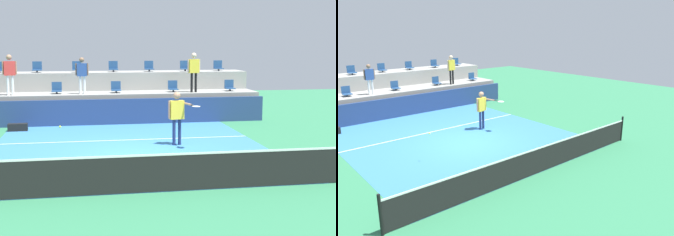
# 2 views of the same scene
# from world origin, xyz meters

# --- Properties ---
(ground_plane) EXTENTS (40.00, 40.00, 0.00)m
(ground_plane) POSITION_xyz_m (0.00, 0.00, 0.00)
(ground_plane) COLOR #2D754C
(court_inner_paint) EXTENTS (9.00, 10.00, 0.01)m
(court_inner_paint) POSITION_xyz_m (0.00, 1.00, 0.00)
(court_inner_paint) COLOR teal
(court_inner_paint) RESTS_ON ground_plane
(court_service_line) EXTENTS (9.00, 0.06, 0.00)m
(court_service_line) POSITION_xyz_m (0.00, 2.40, 0.01)
(court_service_line) COLOR white
(court_service_line) RESTS_ON ground_plane
(tennis_net) EXTENTS (10.48, 0.08, 1.07)m
(tennis_net) POSITION_xyz_m (0.00, -4.00, 0.50)
(tennis_net) COLOR black
(tennis_net) RESTS_ON ground_plane
(sponsor_backboard) EXTENTS (13.00, 0.16, 1.10)m
(sponsor_backboard) POSITION_xyz_m (0.00, 6.00, 0.55)
(sponsor_backboard) COLOR navy
(sponsor_backboard) RESTS_ON ground_plane
(seating_tier_lower) EXTENTS (13.00, 1.80, 1.25)m
(seating_tier_lower) POSITION_xyz_m (0.00, 7.30, 0.62)
(seating_tier_lower) COLOR gray
(seating_tier_lower) RESTS_ON ground_plane
(seating_tier_upper) EXTENTS (13.00, 1.80, 2.10)m
(seating_tier_upper) POSITION_xyz_m (0.00, 9.10, 1.05)
(seating_tier_upper) COLOR gray
(seating_tier_upper) RESTS_ON ground_plane
(stadium_chair_lower_left) EXTENTS (0.44, 0.40, 0.52)m
(stadium_chair_lower_left) POSITION_xyz_m (-2.62, 7.23, 1.46)
(stadium_chair_lower_left) COLOR #2D2D33
(stadium_chair_lower_left) RESTS_ON seating_tier_lower
(stadium_chair_lower_center) EXTENTS (0.44, 0.40, 0.52)m
(stadium_chair_lower_center) POSITION_xyz_m (-0.00, 7.23, 1.46)
(stadium_chair_lower_center) COLOR #2D2D33
(stadium_chair_lower_center) RESTS_ON seating_tier_lower
(stadium_chair_lower_right) EXTENTS (0.44, 0.40, 0.52)m
(stadium_chair_lower_right) POSITION_xyz_m (2.63, 7.23, 1.46)
(stadium_chair_lower_right) COLOR #2D2D33
(stadium_chair_lower_right) RESTS_ON seating_tier_lower
(stadium_chair_lower_far_right) EXTENTS (0.44, 0.40, 0.52)m
(stadium_chair_lower_far_right) POSITION_xyz_m (5.34, 7.23, 1.46)
(stadium_chair_lower_far_right) COLOR #2D2D33
(stadium_chair_lower_far_right) RESTS_ON seating_tier_lower
(stadium_chair_upper_far_left) EXTENTS (0.44, 0.40, 0.52)m
(stadium_chair_upper_far_left) POSITION_xyz_m (-5.29, 9.03, 2.31)
(stadium_chair_upper_far_left) COLOR #2D2D33
(stadium_chair_upper_far_left) RESTS_ON seating_tier_upper
(stadium_chair_upper_left) EXTENTS (0.44, 0.40, 0.52)m
(stadium_chair_upper_left) POSITION_xyz_m (-3.59, 9.03, 2.31)
(stadium_chair_upper_left) COLOR #2D2D33
(stadium_chair_upper_left) RESTS_ON seating_tier_upper
(stadium_chair_upper_mid_left) EXTENTS (0.44, 0.40, 0.52)m
(stadium_chair_upper_mid_left) POSITION_xyz_m (-1.73, 9.03, 2.31)
(stadium_chair_upper_mid_left) COLOR #2D2D33
(stadium_chair_upper_mid_left) RESTS_ON seating_tier_upper
(stadium_chair_upper_center) EXTENTS (0.44, 0.40, 0.52)m
(stadium_chair_upper_center) POSITION_xyz_m (0.01, 9.03, 2.31)
(stadium_chair_upper_center) COLOR #2D2D33
(stadium_chair_upper_center) RESTS_ON seating_tier_upper
(stadium_chair_upper_mid_right) EXTENTS (0.44, 0.40, 0.52)m
(stadium_chair_upper_mid_right) POSITION_xyz_m (1.76, 9.03, 2.31)
(stadium_chair_upper_mid_right) COLOR #2D2D33
(stadium_chair_upper_mid_right) RESTS_ON seating_tier_upper
(stadium_chair_upper_right) EXTENTS (0.44, 0.40, 0.52)m
(stadium_chair_upper_right) POSITION_xyz_m (3.56, 9.03, 2.31)
(stadium_chair_upper_right) COLOR #2D2D33
(stadium_chair_upper_right) RESTS_ON seating_tier_upper
(stadium_chair_upper_far_right) EXTENTS (0.44, 0.40, 0.52)m
(stadium_chair_upper_far_right) POSITION_xyz_m (5.28, 9.03, 2.31)
(stadium_chair_upper_far_right) COLOR #2D2D33
(stadium_chair_upper_far_right) RESTS_ON seating_tier_upper
(tennis_player) EXTENTS (0.94, 1.20, 1.83)m
(tennis_player) POSITION_xyz_m (1.66, 1.22, 1.13)
(tennis_player) COLOR navy
(tennis_player) RESTS_ON ground_plane
(spectator_in_grey) EXTENTS (0.61, 0.27, 1.74)m
(spectator_in_grey) POSITION_xyz_m (-4.54, 6.85, 2.31)
(spectator_in_grey) COLOR white
(spectator_in_grey) RESTS_ON seating_tier_lower
(spectator_leaning_on_rail) EXTENTS (0.57, 0.23, 1.61)m
(spectator_leaning_on_rail) POSITION_xyz_m (-1.50, 6.85, 2.21)
(spectator_leaning_on_rail) COLOR white
(spectator_leaning_on_rail) RESTS_ON seating_tier_lower
(spectator_in_white) EXTENTS (0.62, 0.28, 1.79)m
(spectator_in_white) POSITION_xyz_m (3.52, 6.85, 2.34)
(spectator_in_white) COLOR black
(spectator_in_white) RESTS_ON seating_tier_lower
(tennis_ball) EXTENTS (0.07, 0.07, 0.07)m
(tennis_ball) POSITION_xyz_m (-2.15, -0.73, 1.07)
(tennis_ball) COLOR #CCE033
(equipment_bag) EXTENTS (0.76, 0.28, 0.30)m
(equipment_bag) POSITION_xyz_m (-4.07, 5.03, 0.15)
(equipment_bag) COLOR black
(equipment_bag) RESTS_ON ground_plane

